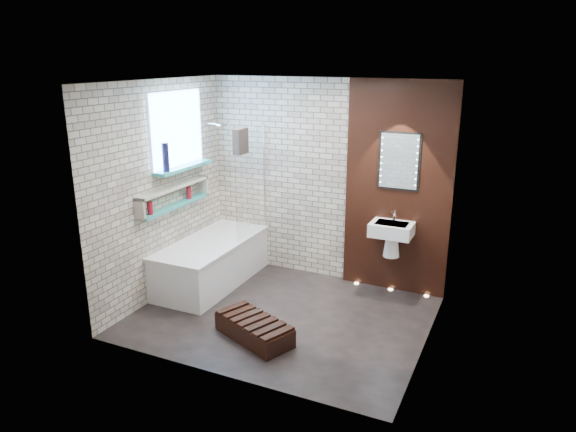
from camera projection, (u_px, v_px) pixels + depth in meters
The scene contains 15 objects.
ground at pixel (283, 315), 6.05m from camera, with size 3.20×3.20×0.00m, color black.
room_shell at pixel (282, 206), 5.67m from camera, with size 3.24×3.20×2.60m.
walnut_panel at pixel (398, 189), 6.40m from camera, with size 1.30×0.06×2.60m, color black.
clerestory_window at pixel (178, 137), 6.43m from camera, with size 0.18×1.00×0.94m.
display_niche at pixel (174, 197), 6.45m from camera, with size 0.14×1.30×0.26m.
bathtub at pixel (212, 262), 6.85m from camera, with size 0.79×1.74×0.70m.
bath_screen at pixel (251, 183), 6.80m from camera, with size 0.01×0.78×1.40m, color white.
towel at pixel (241, 141), 6.43m from camera, with size 0.09×0.24×0.31m, color black.
shower_head at pixel (223, 124), 6.81m from camera, with size 0.18×0.18×0.02m, color silver.
washbasin at pixel (392, 234), 6.37m from camera, with size 0.50×0.36×0.58m.
led_mirror at pixel (399, 161), 6.26m from camera, with size 0.50×0.02×0.70m.
walnut_step at pixel (254, 330), 5.54m from camera, with size 0.88×0.39×0.19m, color black.
niche_bottles at pixel (171, 200), 6.40m from camera, with size 0.06×0.83×0.16m.
sill_vases at pixel (166, 157), 6.15m from camera, with size 0.08×0.08×0.34m.
floor_uplights at pixel (390, 289), 6.71m from camera, with size 0.96×0.06×0.01m.
Camera 1 is at (2.34, -4.93, 2.86)m, focal length 33.01 mm.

